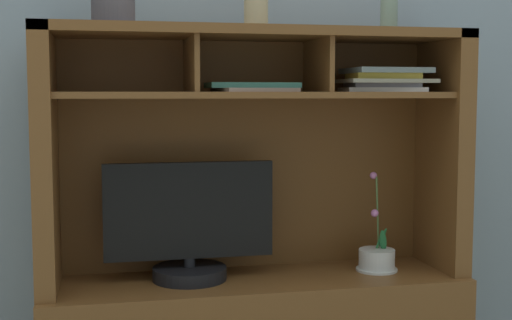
# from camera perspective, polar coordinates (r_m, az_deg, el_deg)

# --- Properties ---
(media_console) EXTENTS (1.37, 0.43, 1.26)m
(media_console) POSITION_cam_1_polar(r_m,az_deg,el_deg) (2.37, -0.04, -10.76)
(media_console) COLOR brown
(media_console) RESTS_ON ground
(tv_monitor) EXTENTS (0.54, 0.24, 0.38)m
(tv_monitor) POSITION_cam_1_polar(r_m,az_deg,el_deg) (2.28, -5.43, -5.61)
(tv_monitor) COLOR black
(tv_monitor) RESTS_ON media_console
(potted_orchid) EXTENTS (0.14, 0.14, 0.34)m
(potted_orchid) POSITION_cam_1_polar(r_m,az_deg,el_deg) (2.45, 9.76, -7.88)
(potted_orchid) COLOR silver
(potted_orchid) RESTS_ON media_console
(magazine_stack_left) EXTENTS (0.29, 0.24, 0.03)m
(magazine_stack_left) POSITION_cam_1_polar(r_m,az_deg,el_deg) (2.25, -0.26, 5.91)
(magazine_stack_left) COLOR gray
(magazine_stack_left) RESTS_ON media_console
(magazine_stack_centre) EXTENTS (0.30, 0.22, 0.08)m
(magazine_stack_centre) POSITION_cam_1_polar(r_m,az_deg,el_deg) (2.37, 10.32, 6.41)
(magazine_stack_centre) COLOR beige
(magazine_stack_centre) RESTS_ON media_console
(diffuser_bottle) EXTENTS (0.06, 0.06, 0.32)m
(diffuser_bottle) POSITION_cam_1_polar(r_m,az_deg,el_deg) (2.41, 10.72, 11.80)
(diffuser_bottle) COLOR gray
(diffuser_bottle) RESTS_ON media_console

